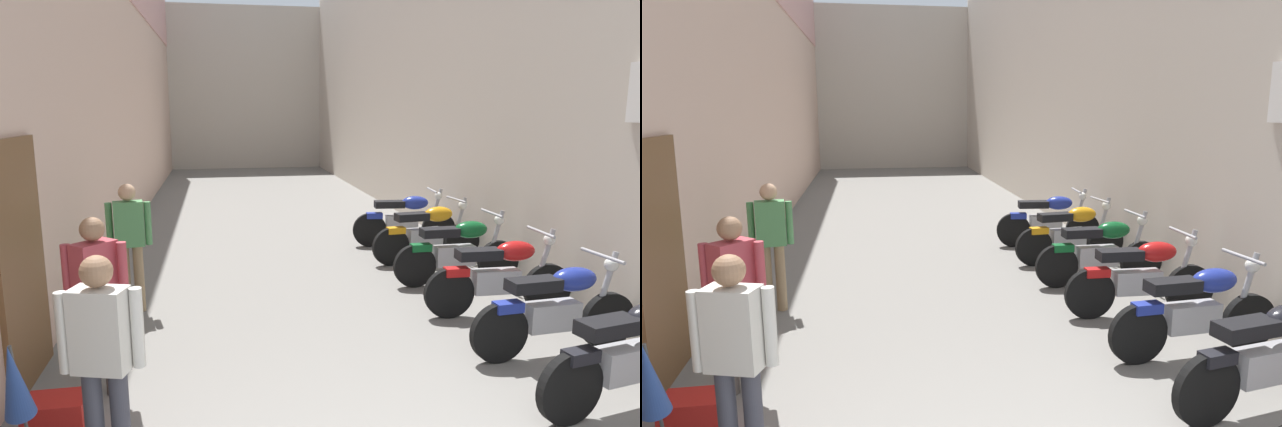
# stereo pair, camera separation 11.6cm
# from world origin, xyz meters

# --- Properties ---
(ground_plane) EXTENTS (37.10, 37.10, 0.00)m
(ground_plane) POSITION_xyz_m (0.00, 8.55, 0.00)
(ground_plane) COLOR slate
(building_left) EXTENTS (0.45, 21.10, 8.42)m
(building_left) POSITION_xyz_m (-3.17, 10.52, 4.26)
(building_left) COLOR beige
(building_left) RESTS_ON ground
(building_right) EXTENTS (0.45, 21.10, 7.35)m
(building_right) POSITION_xyz_m (3.17, 10.55, 3.68)
(building_right) COLOR beige
(building_right) RESTS_ON ground
(building_far_end) EXTENTS (8.95, 2.00, 6.33)m
(building_far_end) POSITION_xyz_m (0.00, 22.10, 3.16)
(building_far_end) COLOR beige
(building_far_end) RESTS_ON ground
(motorcycle_second) EXTENTS (1.84, 0.58, 1.04)m
(motorcycle_second) POSITION_xyz_m (2.03, 1.99, 0.50)
(motorcycle_second) COLOR black
(motorcycle_second) RESTS_ON ground
(motorcycle_third) EXTENTS (1.85, 0.58, 1.04)m
(motorcycle_third) POSITION_xyz_m (2.03, 3.03, 0.50)
(motorcycle_third) COLOR black
(motorcycle_third) RESTS_ON ground
(motorcycle_fourth) EXTENTS (1.85, 0.58, 1.04)m
(motorcycle_fourth) POSITION_xyz_m (2.03, 4.16, 0.50)
(motorcycle_fourth) COLOR black
(motorcycle_fourth) RESTS_ON ground
(motorcycle_fifth) EXTENTS (1.85, 0.58, 1.04)m
(motorcycle_fifth) POSITION_xyz_m (2.03, 5.35, 0.50)
(motorcycle_fifth) COLOR black
(motorcycle_fifth) RESTS_ON ground
(motorcycle_sixth) EXTENTS (1.85, 0.58, 1.04)m
(motorcycle_sixth) POSITION_xyz_m (2.03, 6.49, 0.50)
(motorcycle_sixth) COLOR black
(motorcycle_sixth) RESTS_ON ground
(motorcycle_seventh) EXTENTS (1.85, 0.58, 1.04)m
(motorcycle_seventh) POSITION_xyz_m (2.03, 7.61, 0.50)
(motorcycle_seventh) COLOR black
(motorcycle_seventh) RESTS_ON ground
(pedestrian_by_doorway) EXTENTS (0.52, 0.29, 1.57)m
(pedestrian_by_doorway) POSITION_xyz_m (-1.99, 1.75, 0.92)
(pedestrian_by_doorway) COLOR #383842
(pedestrian_by_doorway) RESTS_ON ground
(pedestrian_mid_alley) EXTENTS (0.52, 0.39, 1.57)m
(pedestrian_mid_alley) POSITION_xyz_m (-2.26, 3.02, 0.92)
(pedestrian_mid_alley) COLOR #564C47
(pedestrian_mid_alley) RESTS_ON ground
(pedestrian_further_down) EXTENTS (0.52, 0.26, 1.57)m
(pedestrian_further_down) POSITION_xyz_m (-2.29, 5.07, 0.92)
(pedestrian_further_down) COLOR #8C7251
(pedestrian_further_down) RESTS_ON ground
(plastic_crate) EXTENTS (0.44, 0.32, 0.28)m
(plastic_crate) POSITION_xyz_m (-2.51, 2.48, 0.14)
(plastic_crate) COLOR red
(plastic_crate) RESTS_ON ground
(umbrella_leaning) EXTENTS (0.20, 0.35, 0.97)m
(umbrella_leaning) POSITION_xyz_m (-2.60, 1.99, 0.68)
(umbrella_leaning) COLOR #4C4C4C
(umbrella_leaning) RESTS_ON ground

